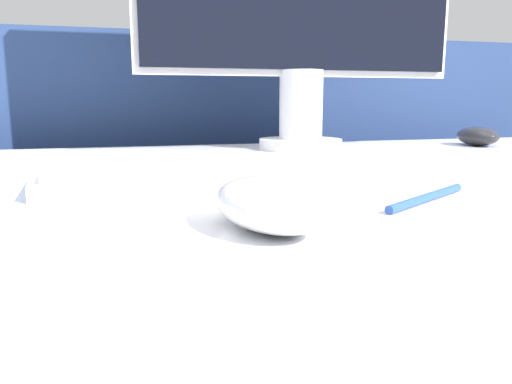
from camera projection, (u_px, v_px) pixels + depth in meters
The scene contains 5 objects.
partition_panel at pixel (146, 248), 1.21m from camera, with size 5.00×0.03×1.02m.
computer_mouse_near at pixel (270, 203), 0.37m from camera, with size 0.09×0.13×0.04m.
keyboard at pixel (209, 173), 0.57m from camera, with size 0.38×0.14×0.02m.
computer_mouse_far at pixel (477, 136), 1.05m from camera, with size 0.09×0.13×0.04m.
pen at pixel (427, 198), 0.47m from camera, with size 0.13×0.09×0.01m.
Camera 1 is at (-0.06, -0.53, 0.86)m, focal length 35.00 mm.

